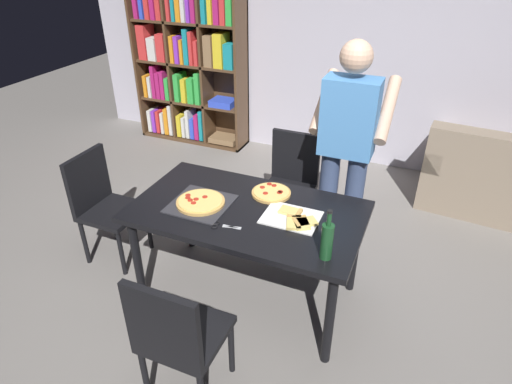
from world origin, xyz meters
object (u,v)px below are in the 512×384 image
dining_table (247,219)px  kitchen_scissors (221,226)px  pepperoni_pizza_on_tray (201,203)px  second_pizza_plain (271,193)px  chair_near_camera (177,335)px  chair_far_side (291,179)px  wine_bottle (327,240)px  bookshelf (189,62)px  chair_left_end (102,201)px  person_serving_pizza (347,146)px

dining_table → kitchen_scissors: bearing=-105.7°
dining_table → pepperoni_pizza_on_tray: (-0.31, -0.07, 0.10)m
second_pizza_plain → pepperoni_pizza_on_tray: bearing=-141.2°
pepperoni_pizza_on_tray → second_pizza_plain: bearing=38.8°
chair_near_camera → chair_far_side: same height
pepperoni_pizza_on_tray → chair_near_camera: bearing=-69.8°
kitchen_scissors → wine_bottle: bearing=-3.5°
bookshelf → kitchen_scissors: bookshelf is taller
chair_near_camera → kitchen_scissors: 0.72m
chair_far_side → bookshelf: bearing=141.5°
dining_table → chair_left_end: chair_left_end is taller
chair_near_camera → pepperoni_pizza_on_tray: size_ratio=2.32×
wine_bottle → dining_table: bearing=154.9°
bookshelf → person_serving_pizza: (2.30, -1.67, 0.01)m
bookshelf → pepperoni_pizza_on_tray: size_ratio=5.03×
pepperoni_pizza_on_tray → second_pizza_plain: pepperoni_pizza_on_tray is taller
pepperoni_pizza_on_tray → kitchen_scissors: bearing=-35.5°
chair_far_side → second_pizza_plain: chair_far_side is taller
chair_left_end → pepperoni_pizza_on_tray: chair_left_end is taller
wine_bottle → chair_near_camera: bearing=-134.0°
chair_far_side → bookshelf: (-1.82, 1.45, 0.48)m
pepperoni_pizza_on_tray → second_pizza_plain: size_ratio=1.41×
second_pizza_plain → chair_near_camera: bearing=-93.8°
wine_bottle → second_pizza_plain: (-0.53, 0.53, -0.11)m
chair_near_camera → chair_far_side: size_ratio=1.00×
dining_table → wine_bottle: (0.61, -0.29, 0.20)m
wine_bottle → kitchen_scissors: wine_bottle is taller
dining_table → wine_bottle: size_ratio=4.85×
dining_table → bookshelf: bearing=127.6°
dining_table → pepperoni_pizza_on_tray: size_ratio=3.95×
chair_near_camera → pepperoni_pizza_on_tray: (-0.31, 0.85, 0.25)m
dining_table → chair_near_camera: chair_near_camera is taller
chair_left_end → wine_bottle: bearing=-8.7°
chair_far_side → chair_near_camera: bearing=-90.0°
chair_left_end → person_serving_pizza: person_serving_pizza is taller
wine_bottle → kitchen_scissors: bearing=176.5°
dining_table → kitchen_scissors: size_ratio=7.79×
bookshelf → second_pizza_plain: (1.90, -2.13, -0.23)m
chair_near_camera → bookshelf: (-1.82, 3.29, 0.48)m
chair_far_side → chair_left_end: bearing=-143.7°
person_serving_pizza → pepperoni_pizza_on_tray: 1.13m
dining_table → chair_far_side: 0.93m
wine_bottle → second_pizza_plain: size_ratio=1.15×
bookshelf → chair_far_side: bearing=-38.5°
chair_far_side → dining_table: bearing=-90.0°
bookshelf → pepperoni_pizza_on_tray: bearing=-58.2°
dining_table → kitchen_scissors: kitchen_scissors is taller
chair_near_camera → bookshelf: bearing=119.0°
chair_left_end → second_pizza_plain: size_ratio=3.27×
chair_left_end → kitchen_scissors: 1.23m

